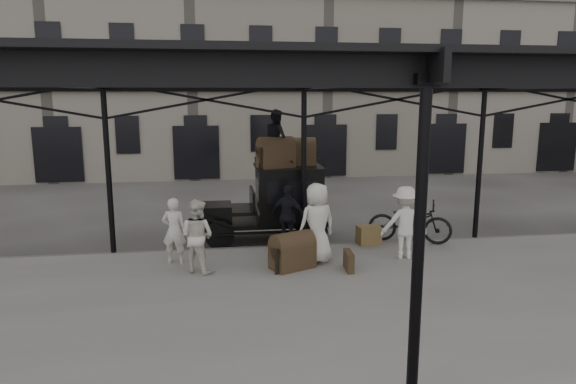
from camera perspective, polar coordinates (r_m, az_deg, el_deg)
The scene contains 18 objects.
ground at distance 12.28m, azimuth 3.32°, elevation -9.16°, with size 120.00×120.00×0.00m, color #383533.
platform at distance 10.44m, azimuth 5.57°, elevation -12.45°, with size 28.00×8.00×0.15m, color slate.
canopy at distance 9.87m, azimuth 5.66°, elevation 13.13°, with size 22.50×9.00×4.74m.
building_frontage at distance 29.53m, azimuth -3.79°, elevation 16.24°, with size 64.00×8.00×14.00m, color slate.
taxi at distance 14.77m, azimuth -1.16°, elevation -0.86°, with size 3.65×1.55×2.18m.
porter_left at distance 12.68m, azimuth -12.53°, elevation -4.21°, with size 0.59×0.39×1.62m, color silver.
porter_midleft at distance 11.97m, azimuth -10.05°, elevation -4.81°, with size 0.83×0.64×1.70m, color silver.
porter_centre at distance 12.41m, azimuth 3.24°, elevation -3.47°, with size 0.96×0.62×1.96m, color silver.
porter_official at distance 13.62m, azimuth 0.04°, elevation -2.72°, with size 1.00×0.42×1.71m, color black.
porter_right at distance 13.06m, azimuth 12.84°, elevation -3.33°, with size 1.18×0.68×1.82m, color silver.
bicycle at distance 14.54m, azimuth 13.39°, elevation -3.20°, with size 0.79×2.26×1.19m, color black.
porter_roof at distance 14.41m, azimuth -1.26°, elevation 6.00°, with size 0.78×0.61×1.61m, color black.
steamer_trunk_roof_near at distance 14.30m, azimuth -1.38°, elevation 4.17°, with size 0.97×0.60×0.71m, color #493A22, non-canonical shape.
steamer_trunk_roof_far at distance 14.85m, azimuth 1.30°, elevation 4.31°, with size 0.90×0.55×0.66m, color #493A22, non-canonical shape.
steamer_trunk_platform at distance 12.15m, azimuth 0.48°, elevation -6.81°, with size 0.99×0.60×0.72m, color #493A22, non-canonical shape.
wicker_hamper at distance 14.25m, azimuth 8.95°, elevation -4.75°, with size 0.60×0.45×0.50m, color olive.
suitcase_upright at distance 12.12m, azimuth 6.76°, elevation -7.61°, with size 0.15×0.60×0.45m, color #493A22.
suitcase_flat at distance 13.02m, azimuth -0.13°, elevation -6.34°, with size 0.60×0.15×0.40m, color #493A22.
Camera 1 is at (-2.34, -11.30, 4.19)m, focal length 32.00 mm.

